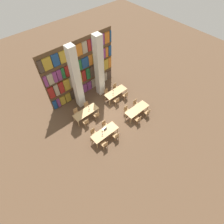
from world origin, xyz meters
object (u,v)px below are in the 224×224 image
pillar_center (99,68)px  desk_lamp_1 (89,107)px  desk_lamp_0 (102,132)px  chair_10 (97,115)px  chair_1 (93,133)px  reading_table_1 (137,110)px  chair_3 (105,125)px  chair_15 (115,87)px  laptop (105,129)px  reading_table_0 (105,133)px  reading_table_2 (86,112)px  desk_lamp_2 (113,91)px  chair_13 (107,93)px  chair_0 (105,144)px  pillar_left (76,79)px  chair_2 (116,136)px  chair_4 (138,119)px  chair_9 (76,112)px  chair_14 (125,95)px  chair_5 (126,110)px  chair_7 (136,103)px  chair_12 (117,101)px  chair_6 (147,112)px  chair_11 (87,106)px  chair_8 (86,122)px  reading_table_3 (116,92)px

pillar_center → desk_lamp_1: size_ratio=13.24×
desk_lamp_0 → chair_10: 2.23m
chair_1 → reading_table_1: size_ratio=0.39×
chair_1 → chair_3: same height
chair_1 → chair_15: bearing=-150.2°
chair_1 → laptop: laptop is taller
reading_table_0 → laptop: 0.32m
desk_lamp_0 → desk_lamp_1: 2.77m
reading_table_2 → desk_lamp_2: (3.20, 0.09, 0.42)m
pillar_center → chair_10: size_ratio=6.80×
chair_13 → reading_table_0: bearing=48.1°
chair_0 → laptop: 1.26m
pillar_left → chair_2: 5.57m
chair_2 → laptop: size_ratio=2.76×
reading_table_1 → pillar_center: bearing=98.5°
chair_15 → chair_0: bearing=40.8°
reading_table_2 → chair_15: chair_15 is taller
reading_table_1 → chair_4: bearing=-129.6°
pillar_center → chair_9: 4.37m
laptop → pillar_center: bearing=-124.6°
chair_14 → chair_2: bearing=-142.9°
chair_5 → desk_lamp_2: (0.23, 2.06, 0.62)m
pillar_center → reading_table_0: (-2.98, -4.27, -2.32)m
chair_2 → chair_14: (3.65, 2.76, 0.00)m
pillar_center → chair_3: size_ratio=6.80×
chair_9 → reading_table_0: bearing=97.9°
reading_table_1 → chair_7: 0.93m
chair_12 → desk_lamp_2: 0.93m
chair_2 → chair_10: size_ratio=1.00×
reading_table_1 → chair_13: chair_13 is taller
chair_7 → chair_6: bearing=90.0°
chair_11 → chair_12: size_ratio=1.00×
chair_2 → chair_15: same height
chair_7 → reading_table_2: size_ratio=0.39×
desk_lamp_1 → chair_13: size_ratio=0.51×
reading_table_0 → pillar_left: bearing=81.8°
chair_0 → desk_lamp_0: (0.36, 0.69, 0.56)m
reading_table_0 → desk_lamp_2: desk_lamp_2 is taller
chair_8 → pillar_center: bearing=34.1°
chair_1 → chair_2: 1.83m
pillar_center → chair_9: pillar_center is taller
chair_0 → reading_table_3: (4.23, 3.46, 0.20)m
pillar_left → chair_1: bearing=-108.8°
chair_10 → reading_table_2: bearing=130.2°
chair_10 → chair_0: bearing=-115.7°
chair_8 → reading_table_3: (4.09, 0.82, 0.20)m
chair_8 → pillar_left: bearing=65.2°
reading_table_2 → chair_11: bearing=49.8°
reading_table_3 → chair_12: bearing=-126.8°
pillar_left → chair_5: size_ratio=6.80×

